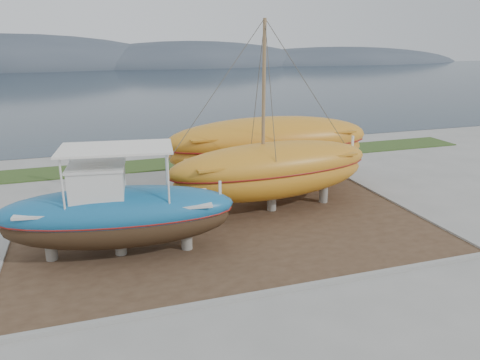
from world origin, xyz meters
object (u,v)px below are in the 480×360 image
object	(u,v)px
blue_caique	(117,202)
orange_sailboat	(273,120)
orange_bare_hull	(269,153)
white_dinghy	(95,207)

from	to	relation	value
blue_caique	orange_sailboat	bearing A→B (deg)	27.27
blue_caique	orange_bare_hull	world-z (taller)	blue_caique
blue_caique	orange_sailboat	size ratio (longest dim) A/B	0.87
blue_caique	orange_bare_hull	xyz separation A→B (m)	(8.71, 6.31, -0.22)
white_dinghy	blue_caique	bearing A→B (deg)	-96.66
blue_caique	orange_bare_hull	size ratio (longest dim) A/B	0.76
orange_sailboat	orange_bare_hull	size ratio (longest dim) A/B	0.88
orange_sailboat	white_dinghy	bearing A→B (deg)	166.86
blue_caique	white_dinghy	distance (m)	4.17
white_dinghy	orange_bare_hull	world-z (taller)	orange_bare_hull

